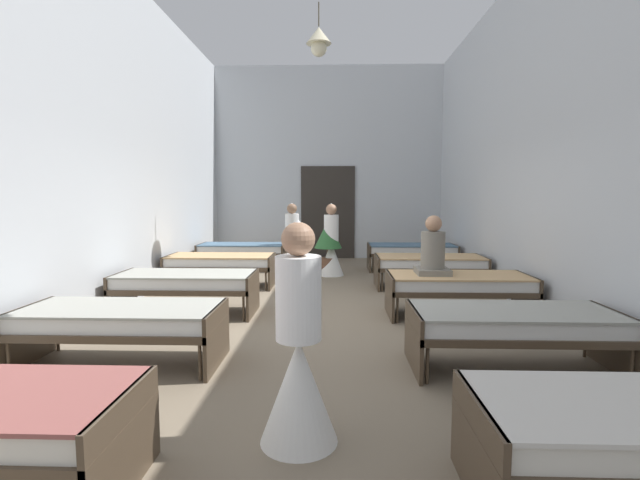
{
  "coord_description": "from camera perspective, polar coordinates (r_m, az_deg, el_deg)",
  "views": [
    {
      "loc": [
        0.19,
        -6.08,
        1.64
      ],
      "look_at": [
        0.0,
        -0.37,
        1.07
      ],
      "focal_mm": 25.3,
      "sensor_mm": 36.0,
      "label": 1
    }
  ],
  "objects": [
    {
      "name": "bed_left_row_4",
      "position": [
        10.17,
        -9.79,
        -1.23
      ],
      "size": [
        1.9,
        0.84,
        0.57
      ],
      "color": "#473828",
      "rests_on": "ground"
    },
    {
      "name": "bed_right_row_1",
      "position": [
        4.66,
        23.28,
        -9.73
      ],
      "size": [
        1.9,
        0.84,
        0.57
      ],
      "color": "#473828",
      "rests_on": "ground"
    },
    {
      "name": "room_shell",
      "position": [
        7.41,
        0.44,
        12.13
      ],
      "size": [
        6.24,
        11.64,
        4.95
      ],
      "color": "silver",
      "rests_on": "ground"
    },
    {
      "name": "bed_left_row_3",
      "position": [
        8.33,
        -12.43,
        -2.78
      ],
      "size": [
        1.9,
        0.84,
        0.57
      ],
      "color": "#473828",
      "rests_on": "ground"
    },
    {
      "name": "ground_plane",
      "position": [
        6.32,
        0.11,
        -9.87
      ],
      "size": [
        6.44,
        12.04,
        0.1
      ],
      "primitive_type": "cube",
      "color": "#7A6B56"
    },
    {
      "name": "bed_right_row_4",
      "position": [
        10.1,
        11.48,
        -1.31
      ],
      "size": [
        1.9,
        0.84,
        0.57
      ],
      "color": "#473828",
      "rests_on": "ground"
    },
    {
      "name": "bed_left_row_1",
      "position": [
        4.82,
        -23.83,
        -9.27
      ],
      "size": [
        1.9,
        0.84,
        0.57
      ],
      "color": "#473828",
      "rests_on": "ground"
    },
    {
      "name": "nurse_mid_aisle",
      "position": [
        3.08,
        -2.71,
        -15.46
      ],
      "size": [
        0.52,
        0.52,
        1.49
      ],
      "rotation": [
        0.0,
        0.0,
        0.85
      ],
      "color": "white",
      "rests_on": "ground"
    },
    {
      "name": "nurse_far_aisle",
      "position": [
        9.84,
        -3.54,
        -0.86
      ],
      "size": [
        0.52,
        0.52,
        1.49
      ],
      "rotation": [
        0.0,
        0.0,
        0.4
      ],
      "color": "white",
      "rests_on": "ground"
    },
    {
      "name": "nurse_near_aisle",
      "position": [
        9.26,
        1.43,
        -1.25
      ],
      "size": [
        0.52,
        0.52,
        1.49
      ],
      "rotation": [
        0.0,
        0.0,
        2.71
      ],
      "color": "white",
      "rests_on": "ground"
    },
    {
      "name": "bed_right_row_2",
      "position": [
        6.42,
        17.11,
        -5.38
      ],
      "size": [
        1.9,
        0.84,
        0.57
      ],
      "color": "#473828",
      "rests_on": "ground"
    },
    {
      "name": "bed_right_row_3",
      "position": [
        8.25,
        13.66,
        -2.89
      ],
      "size": [
        1.9,
        0.84,
        0.57
      ],
      "color": "#473828",
      "rests_on": "ground"
    },
    {
      "name": "bed_left_row_2",
      "position": [
        6.54,
        -16.57,
        -5.18
      ],
      "size": [
        1.9,
        0.84,
        0.57
      ],
      "color": "#473828",
      "rests_on": "ground"
    },
    {
      "name": "potted_plant",
      "position": [
        9.25,
        1.03,
        0.08
      ],
      "size": [
        0.56,
        0.56,
        1.15
      ],
      "color": "brown",
      "rests_on": "ground"
    },
    {
      "name": "patient_seated_primary",
      "position": [
        6.3,
        14.09,
        -1.55
      ],
      "size": [
        0.44,
        0.44,
        0.8
      ],
      "color": "slate",
      "rests_on": "bed_right_row_2"
    }
  ]
}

